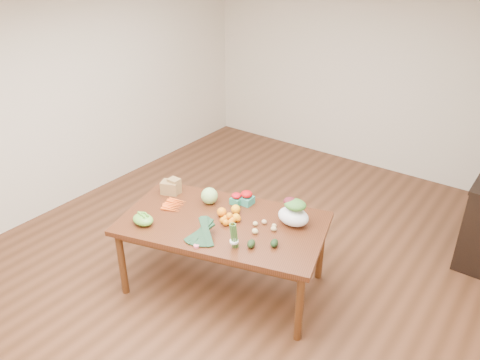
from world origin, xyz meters
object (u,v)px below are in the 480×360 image
Objects in this scene: mandarin_cluster at (230,217)px; salad_bag at (294,213)px; dining_table at (224,254)px; paper_bag at (170,186)px; asparagus_bundle at (234,235)px; cabbage at (209,196)px; kale_bunch at (201,233)px.

salad_bag is (0.50, 0.31, 0.07)m from mandarin_cluster.
dining_table is 0.91m from paper_bag.
salad_bag is at bearing 32.05° from mandarin_cluster.
asparagus_bundle is at bearing -55.03° from dining_table.
cabbage is at bearing 10.21° from paper_bag.
cabbage is at bearing 157.14° from mandarin_cluster.
paper_bag is 0.78× the size of salad_bag.
dining_table is 0.82m from salad_bag.
paper_bag is 0.83m from mandarin_cluster.
asparagus_bundle is (0.65, -0.46, 0.04)m from cabbage.
paper_bag is 1.30× the size of mandarin_cluster.
salad_bag is (0.52, 0.71, 0.04)m from kale_bunch.
kale_bunch is at bearing -178.87° from asparagus_bundle.
salad_bag is at bearing 16.24° from dining_table.
paper_bag is 0.46m from cabbage.
salad_bag is (0.22, 0.62, -0.01)m from asparagus_bundle.
kale_bunch is at bearing -92.14° from mandarin_cluster.
salad_bag is (0.55, 0.35, 0.49)m from dining_table.
asparagus_bundle is 0.84× the size of salad_bag.
asparagus_bundle reaches higher than dining_table.
asparagus_bundle is (0.29, 0.09, 0.05)m from kale_bunch.
asparagus_bundle reaches higher than salad_bag.
dining_table is 7.58× the size of asparagus_bundle.
salad_bag is at bearing 10.27° from paper_bag.
salad_bag reaches higher than cabbage.
asparagus_bundle reaches higher than kale_bunch.
kale_bunch reaches higher than mandarin_cluster.
kale_bunch is at bearing -57.15° from cabbage.
asparagus_bundle is at bearing 1.13° from kale_bunch.
cabbage is (0.46, 0.08, 0.00)m from paper_bag.
cabbage is 0.40m from mandarin_cluster.
salad_bag reaches higher than dining_table.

